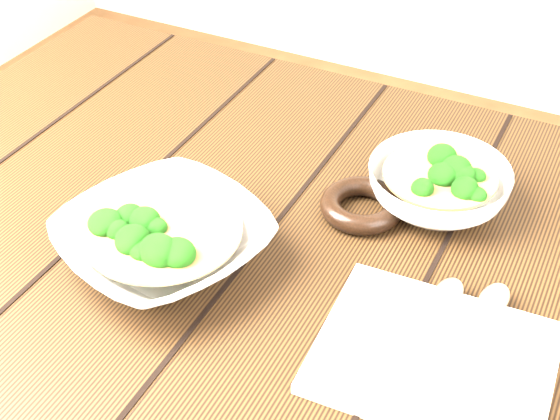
# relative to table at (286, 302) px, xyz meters

# --- Properties ---
(table) EXTENTS (1.20, 0.80, 0.75)m
(table) POSITION_rel_table_xyz_m (0.00, 0.00, 0.00)
(table) COLOR #382310
(table) RESTS_ON ground
(soup_bowl_front) EXTENTS (0.29, 0.29, 0.07)m
(soup_bowl_front) POSITION_rel_table_xyz_m (-0.11, -0.11, 0.15)
(soup_bowl_front) COLOR silver
(soup_bowl_front) RESTS_ON table
(soup_bowl_back) EXTENTS (0.22, 0.22, 0.06)m
(soup_bowl_back) POSITION_rel_table_xyz_m (0.15, 0.14, 0.15)
(soup_bowl_back) COLOR silver
(soup_bowl_back) RESTS_ON table
(trivet) EXTENTS (0.13, 0.13, 0.03)m
(trivet) POSITION_rel_table_xyz_m (0.07, 0.08, 0.13)
(trivet) COLOR black
(trivet) RESTS_ON table
(napkin) EXTENTS (0.24, 0.20, 0.01)m
(napkin) POSITION_rel_table_xyz_m (0.22, -0.11, 0.13)
(napkin) COLOR beige
(napkin) RESTS_ON table
(spoon_left) EXTENTS (0.03, 0.19, 0.01)m
(spoon_left) POSITION_rel_table_xyz_m (0.21, -0.07, 0.14)
(spoon_left) COLOR #B5B2A0
(spoon_left) RESTS_ON napkin
(spoon_right) EXTENTS (0.04, 0.19, 0.01)m
(spoon_right) POSITION_rel_table_xyz_m (0.25, -0.05, 0.14)
(spoon_right) COLOR #B5B2A0
(spoon_right) RESTS_ON napkin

